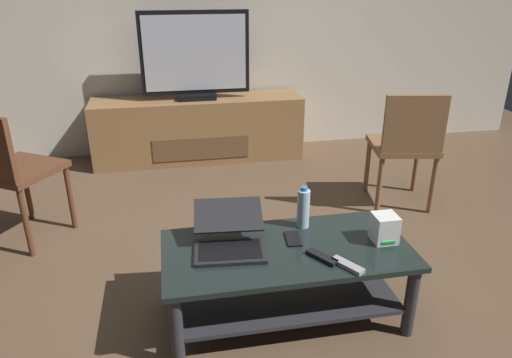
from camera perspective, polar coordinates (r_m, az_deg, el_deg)
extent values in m
plane|color=brown|center=(2.66, 0.49, -13.61)|extent=(7.68, 7.68, 0.00)
cube|color=black|center=(2.30, 3.71, -8.50)|extent=(1.18, 0.57, 0.03)
cube|color=#2D2D33|center=(2.44, 3.56, -13.38)|extent=(1.04, 0.51, 0.02)
cylinder|color=#2D2D33|center=(2.17, -9.47, -17.57)|extent=(0.06, 0.06, 0.37)
cylinder|color=#2D2D33|center=(2.42, 18.02, -13.78)|extent=(0.06, 0.06, 0.37)
cylinder|color=#2D2D33|center=(2.56, -9.87, -10.60)|extent=(0.06, 0.06, 0.37)
cylinder|color=#2D2D33|center=(2.77, 13.44, -8.09)|extent=(0.06, 0.06, 0.37)
cube|color=olive|center=(4.44, -6.88, 5.98)|extent=(1.88, 0.45, 0.57)
cube|color=brown|center=(4.26, -6.57, 3.63)|extent=(0.85, 0.01, 0.20)
cube|color=black|center=(4.34, -7.06, 9.83)|extent=(0.33, 0.20, 0.05)
cube|color=black|center=(4.26, -7.31, 14.73)|extent=(0.94, 0.04, 0.70)
cube|color=#B2B7C1|center=(4.24, -7.29, 14.69)|extent=(0.87, 0.01, 0.63)
cube|color=brown|center=(3.63, 17.10, 3.84)|extent=(0.51, 0.51, 0.04)
cube|color=brown|center=(3.39, 18.45, 6.04)|extent=(0.42, 0.11, 0.42)
cylinder|color=brown|center=(3.94, 18.58, 1.52)|extent=(0.04, 0.04, 0.43)
cylinder|color=brown|center=(3.83, 13.20, 1.55)|extent=(0.04, 0.04, 0.43)
cylinder|color=brown|center=(3.61, 20.38, -0.73)|extent=(0.04, 0.04, 0.43)
cylinder|color=brown|center=(3.49, 14.54, -0.77)|extent=(0.04, 0.04, 0.43)
cube|color=#59331E|center=(3.33, -26.49, 0.98)|extent=(0.61, 0.61, 0.04)
cylinder|color=#59331E|center=(3.41, -21.31, -2.10)|extent=(0.04, 0.04, 0.45)
cylinder|color=#59331E|center=(3.67, -25.74, -1.09)|extent=(0.04, 0.04, 0.45)
cylinder|color=#59331E|center=(3.18, -25.80, -4.79)|extent=(0.04, 0.04, 0.45)
cube|color=black|center=(2.25, -3.11, -8.63)|extent=(0.35, 0.25, 0.02)
cube|color=black|center=(2.25, -3.12, -8.42)|extent=(0.31, 0.20, 0.00)
cube|color=black|center=(2.33, -3.35, -4.28)|extent=(0.35, 0.24, 0.08)
cube|color=teal|center=(2.32, -3.35, -4.35)|extent=(0.31, 0.21, 0.07)
cube|color=white|center=(2.40, 15.12, -5.69)|extent=(0.11, 0.12, 0.14)
cube|color=#19D84C|center=(2.38, 15.61, -7.31)|extent=(0.07, 0.00, 0.01)
cylinder|color=silver|center=(2.44, 5.65, -3.51)|extent=(0.06, 0.06, 0.20)
cylinder|color=blue|center=(2.40, 5.75, -1.13)|extent=(0.04, 0.04, 0.02)
cube|color=black|center=(2.36, 4.46, -7.14)|extent=(0.08, 0.15, 0.01)
cube|color=#99999E|center=(2.19, 10.90, -10.11)|extent=(0.12, 0.16, 0.02)
cube|color=black|center=(2.23, 7.90, -9.23)|extent=(0.12, 0.16, 0.02)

